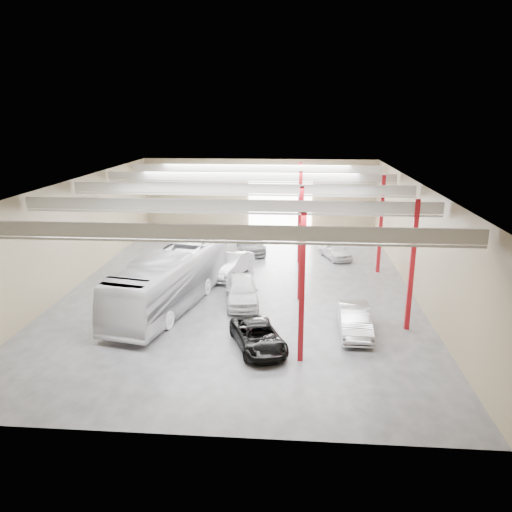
# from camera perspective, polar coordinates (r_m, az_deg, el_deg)

# --- Properties ---
(depot_shell) EXTENTS (22.12, 32.12, 7.06)m
(depot_shell) POSITION_cam_1_polar(r_m,az_deg,el_deg) (32.40, -1.36, 5.09)
(depot_shell) COLOR #45454A
(depot_shell) RESTS_ON ground
(coach_bus) EXTENTS (5.21, 12.37, 3.36)m
(coach_bus) POSITION_cam_1_polar(r_m,az_deg,el_deg) (29.91, -9.65, -2.61)
(coach_bus) COLOR silver
(coach_bus) RESTS_ON ground
(black_sedan) EXTENTS (3.47, 4.93, 1.25)m
(black_sedan) POSITION_cam_1_polar(r_m,az_deg,el_deg) (24.62, 0.24, -9.19)
(black_sedan) COLOR black
(black_sedan) RESTS_ON ground
(car_row_a) EXTENTS (2.57, 4.97, 1.62)m
(car_row_a) POSITION_cam_1_polar(r_m,az_deg,el_deg) (30.14, -1.64, -3.98)
(car_row_a) COLOR silver
(car_row_a) RESTS_ON ground
(car_row_b) EXTENTS (3.15, 5.29, 1.65)m
(car_row_b) POSITION_cam_1_polar(r_m,az_deg,el_deg) (35.19, -2.98, -1.01)
(car_row_b) COLOR #B5B6BB
(car_row_b) RESTS_ON ground
(car_row_c) EXTENTS (3.07, 5.89, 1.63)m
(car_row_c) POSITION_cam_1_polar(r_m,az_deg,el_deg) (41.61, -0.61, 1.68)
(car_row_c) COLOR slate
(car_row_c) RESTS_ON ground
(car_right_near) EXTENTS (1.60, 4.47, 1.47)m
(car_right_near) POSITION_cam_1_polar(r_m,az_deg,el_deg) (26.68, 11.19, -7.20)
(car_right_near) COLOR #ABAAAF
(car_right_near) RESTS_ON ground
(car_right_far) EXTENTS (2.83, 4.24, 1.34)m
(car_right_far) POSITION_cam_1_polar(r_m,az_deg,el_deg) (40.08, 9.01, 0.70)
(car_right_far) COLOR silver
(car_right_far) RESTS_ON ground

